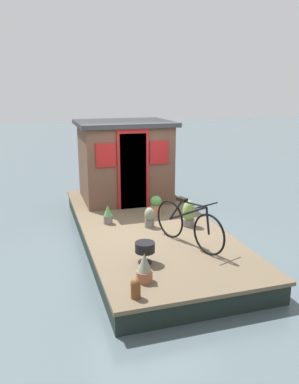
{
  "coord_description": "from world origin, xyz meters",
  "views": [
    {
      "loc": [
        -7.04,
        2.1,
        3.03
      ],
      "look_at": [
        -0.2,
        0.0,
        1.1
      ],
      "focal_mm": 35.72,
      "sensor_mm": 36.0,
      "label": 1
    }
  ],
  "objects": [
    {
      "name": "bicycle",
      "position": [
        -1.32,
        -0.36,
        0.78
      ],
      "size": [
        1.57,
        0.69,
        0.84
      ],
      "color": "black",
      "rests_on": "houseboat_deck"
    },
    {
      "name": "potted_plant_sage",
      "position": [
        0.18,
        0.76,
        0.58
      ],
      "size": [
        0.18,
        0.18,
        0.39
      ],
      "color": "slate",
      "rests_on": "houseboat_deck"
    },
    {
      "name": "charcoal_grill",
      "position": [
        -1.77,
        0.55,
        0.64
      ],
      "size": [
        0.31,
        0.31,
        0.34
      ],
      "color": "black",
      "rests_on": "houseboat_deck"
    },
    {
      "name": "potted_plant_mint",
      "position": [
        -2.34,
        0.73,
        0.6
      ],
      "size": [
        0.23,
        0.23,
        0.43
      ],
      "color": "#935138",
      "rests_on": "houseboat_deck"
    },
    {
      "name": "houseboat_cabin",
      "position": [
        1.88,
        0.0,
        1.36
      ],
      "size": [
        1.87,
        2.22,
        1.9
      ],
      "color": "brown",
      "rests_on": "houseboat_deck"
    },
    {
      "name": "ground_plane",
      "position": [
        0.0,
        0.0,
        0.0
      ],
      "size": [
        60.0,
        60.0,
        0.0
      ],
      "primitive_type": "plane",
      "color": "#4C5B60"
    },
    {
      "name": "potted_plant_geranium",
      "position": [
        0.45,
        -0.34,
        0.62
      ],
      "size": [
        0.24,
        0.24,
        0.42
      ],
      "color": "#C6754C",
      "rests_on": "houseboat_deck"
    },
    {
      "name": "mooring_bollard",
      "position": [
        -2.73,
        0.96,
        0.54
      ],
      "size": [
        0.14,
        0.14,
        0.28
      ],
      "color": "brown",
      "rests_on": "houseboat_deck"
    },
    {
      "name": "houseboat_deck",
      "position": [
        0.0,
        0.0,
        0.2
      ],
      "size": [
        5.99,
        2.63,
        0.4
      ],
      "color": "brown",
      "rests_on": "ground_plane"
    },
    {
      "name": "potted_plant_thyme",
      "position": [
        -0.25,
        0.02,
        0.59
      ],
      "size": [
        0.2,
        0.2,
        0.4
      ],
      "color": "slate",
      "rests_on": "houseboat_deck"
    },
    {
      "name": "potted_plant_ivy",
      "position": [
        -0.42,
        -0.74,
        0.65
      ],
      "size": [
        0.25,
        0.25,
        0.53
      ],
      "color": "slate",
      "rests_on": "houseboat_deck"
    }
  ]
}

